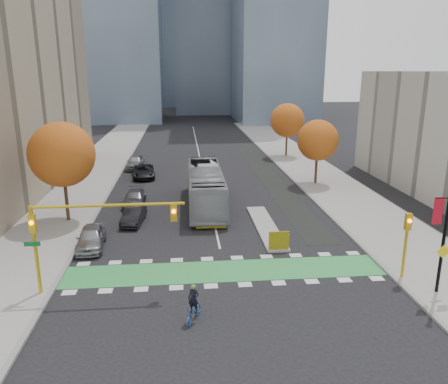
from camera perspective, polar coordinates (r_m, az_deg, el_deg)
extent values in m
plane|color=black|center=(26.32, 0.44, -11.69)|extent=(300.00, 300.00, 0.00)
cube|color=gray|center=(46.24, -19.13, -0.33)|extent=(7.00, 120.00, 0.15)
cube|color=gray|center=(47.64, 14.25, 0.52)|extent=(7.00, 120.00, 0.15)
cube|color=gray|center=(45.53, -14.85, -0.22)|extent=(0.30, 120.00, 0.16)
cube|color=gray|center=(46.59, 10.19, 0.42)|extent=(0.30, 120.00, 0.16)
cube|color=green|center=(27.65, 0.11, -10.26)|extent=(20.00, 3.00, 0.01)
cube|color=silver|center=(64.45, -3.24, 4.77)|extent=(0.15, 70.00, 0.01)
cube|color=black|center=(55.51, 4.96, 2.97)|extent=(2.50, 50.00, 0.01)
cube|color=gray|center=(35.01, 5.46, -4.50)|extent=(1.60, 10.00, 0.16)
cube|color=yellow|center=(30.37, 7.19, -6.31)|extent=(1.40, 0.12, 1.30)
cylinder|color=#332114|center=(37.74, -19.98, 0.14)|extent=(0.28, 0.28, 5.25)
sphere|color=#953A12|center=(37.10, -20.41, 4.61)|extent=(5.20, 5.20, 5.20)
cylinder|color=#332114|center=(48.51, 11.97, 3.60)|extent=(0.28, 0.28, 4.55)
sphere|color=#953A12|center=(48.05, 12.14, 6.63)|extent=(4.40, 4.40, 4.40)
cylinder|color=#332114|center=(63.79, 8.17, 6.75)|extent=(0.28, 0.28, 4.90)
sphere|color=#953A12|center=(63.43, 8.27, 9.25)|extent=(4.80, 4.80, 4.80)
cylinder|color=#BF9914|center=(25.94, -23.36, -7.15)|extent=(0.20, 0.20, 5.20)
cylinder|color=#BF9914|center=(24.15, -14.94, -1.70)|extent=(8.20, 0.16, 0.16)
cube|color=#BF9914|center=(25.40, -23.75, -3.81)|extent=(0.35, 0.28, 1.00)
sphere|color=orange|center=(25.21, -23.90, -3.73)|extent=(0.22, 0.22, 0.22)
cube|color=#BF9914|center=(23.96, -6.58, -2.65)|extent=(0.35, 0.28, 1.00)
sphere|color=orange|center=(23.76, -6.59, -2.56)|extent=(0.22, 0.22, 0.22)
cube|color=#0C5926|center=(25.37, -23.78, -6.24)|extent=(0.85, 0.04, 0.25)
cylinder|color=#BF9914|center=(28.05, 22.58, -6.69)|extent=(0.18, 0.18, 4.00)
cube|color=#BF9914|center=(27.52, 22.93, -3.60)|extent=(0.35, 0.28, 1.00)
sphere|color=orange|center=(27.34, 23.12, -3.52)|extent=(0.22, 0.22, 0.22)
cylinder|color=black|center=(26.27, 26.96, -4.04)|extent=(0.18, 0.18, 8.00)
cube|color=#AE1020|center=(25.72, 26.17, -2.22)|extent=(0.55, 0.03, 1.50)
cube|color=yellow|center=(26.64, 26.73, -6.96)|extent=(0.78, 0.04, 0.78)
imported|color=#2255A0|center=(22.56, -3.96, -15.42)|extent=(1.25, 1.82, 0.90)
imported|color=black|center=(22.17, -4.00, -13.72)|extent=(0.66, 0.56, 1.54)
sphere|color=#597F2D|center=(21.87, -4.03, -12.26)|extent=(0.26, 0.26, 0.26)
imported|color=#979B9E|center=(39.80, -2.42, 0.67)|extent=(3.24, 13.19, 3.66)
imported|color=gray|center=(32.12, -17.00, -5.73)|extent=(2.07, 4.56, 1.52)
imported|color=black|center=(36.41, -11.71, -2.96)|extent=(1.88, 4.29, 1.37)
imported|color=#4E4D52|center=(41.21, -11.63, -0.80)|extent=(1.97, 4.65, 1.34)
imported|color=black|center=(51.71, -10.45, 2.66)|extent=(2.93, 5.48, 1.46)
imported|color=gray|center=(56.71, -11.51, 3.86)|extent=(2.39, 5.14, 1.71)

